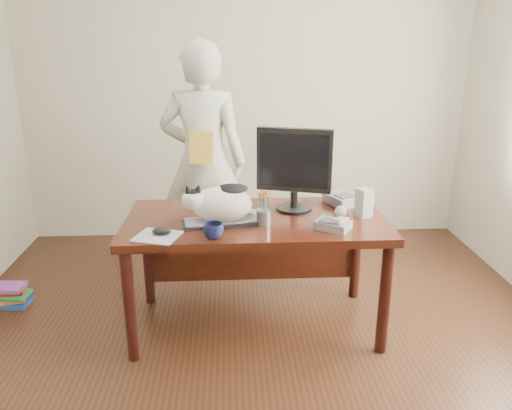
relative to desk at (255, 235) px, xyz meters
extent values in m
plane|color=black|center=(0.00, -0.68, -0.60)|extent=(4.50, 4.50, 0.00)
plane|color=beige|center=(0.00, 1.57, 0.75)|extent=(4.00, 0.00, 4.00)
cube|color=black|center=(0.00, -0.08, 0.12)|extent=(1.60, 0.80, 0.05)
cylinder|color=black|center=(-0.74, -0.42, -0.25)|extent=(0.07, 0.07, 0.70)
cylinder|color=black|center=(0.74, -0.42, -0.25)|extent=(0.07, 0.07, 0.70)
cylinder|color=black|center=(-0.74, 0.26, -0.25)|extent=(0.07, 0.07, 0.70)
cylinder|color=black|center=(0.74, 0.26, -0.25)|extent=(0.07, 0.07, 0.70)
cube|color=black|center=(0.00, 0.28, -0.20)|extent=(1.45, 0.03, 0.50)
cube|color=black|center=(-0.21, -0.17, 0.16)|extent=(0.50, 0.25, 0.02)
cube|color=#9E9FA3|center=(-0.21, -0.17, 0.17)|extent=(0.46, 0.22, 0.01)
ellipsoid|color=white|center=(-0.21, -0.17, 0.27)|extent=(0.39, 0.28, 0.22)
ellipsoid|color=white|center=(-0.37, -0.22, 0.32)|extent=(0.15, 0.14, 0.12)
ellipsoid|color=black|center=(-0.37, -0.22, 0.36)|extent=(0.10, 0.10, 0.05)
cone|color=black|center=(-0.39, -0.24, 0.39)|extent=(0.07, 0.07, 0.07)
cone|color=black|center=(-0.34, -0.23, 0.39)|extent=(0.07, 0.06, 0.07)
ellipsoid|color=black|center=(-0.14, -0.16, 0.36)|extent=(0.21, 0.18, 0.05)
cylinder|color=white|center=(-0.04, -0.09, 0.20)|extent=(0.12, 0.14, 0.05)
cylinder|color=black|center=(0.25, 0.06, 0.16)|extent=(0.29, 0.29, 0.02)
cylinder|color=black|center=(0.25, 0.06, 0.22)|extent=(0.06, 0.06, 0.10)
cube|color=black|center=(0.25, 0.04, 0.48)|extent=(0.47, 0.19, 0.40)
cube|color=black|center=(0.24, 0.02, 0.48)|extent=(0.41, 0.13, 0.34)
cylinder|color=gray|center=(0.04, -0.20, 0.19)|extent=(0.10, 0.10, 0.09)
cylinder|color=black|center=(0.03, -0.19, 0.28)|extent=(0.03, 0.03, 0.14)
cylinder|color=#0C5DB1|center=(0.05, -0.22, 0.28)|extent=(0.03, 0.03, 0.14)
cylinder|color=red|center=(0.04, -0.18, 0.28)|extent=(0.01, 0.04, 0.14)
cylinder|color=#187B29|center=(0.03, -0.21, 0.28)|extent=(0.02, 0.03, 0.14)
cylinder|color=#B4B4B9|center=(0.05, -0.21, 0.28)|extent=(0.01, 0.02, 0.10)
cylinder|color=#B4B4B9|center=(0.05, -0.21, 0.28)|extent=(0.02, 0.02, 0.10)
torus|color=#F35B0C|center=(0.04, -0.21, 0.34)|extent=(0.05, 0.03, 0.04)
torus|color=#F35B0C|center=(0.06, -0.21, 0.34)|extent=(0.05, 0.03, 0.04)
cube|color=#ABB0B7|center=(-0.56, -0.36, 0.15)|extent=(0.29, 0.28, 0.01)
ellipsoid|color=black|center=(-0.54, -0.34, 0.17)|extent=(0.12, 0.10, 0.04)
imported|color=#0D1337|center=(-0.25, -0.40, 0.19)|extent=(0.15, 0.15, 0.09)
cube|color=slate|center=(0.44, -0.29, 0.17)|extent=(0.24, 0.22, 0.05)
cube|color=#47474A|center=(0.41, -0.28, 0.20)|extent=(0.11, 0.12, 0.01)
cube|color=#B4B4B9|center=(0.48, -0.30, 0.21)|extent=(0.13, 0.16, 0.06)
cube|color=#97989A|center=(0.67, -0.09, 0.24)|extent=(0.11, 0.11, 0.18)
sphere|color=beige|center=(0.53, -0.10, 0.19)|extent=(0.08, 0.08, 0.08)
cube|color=#4F151A|center=(-0.21, 0.20, 0.17)|extent=(0.26, 0.20, 0.04)
cube|color=#55391D|center=(-0.20, 0.19, 0.20)|extent=(0.22, 0.17, 0.03)
cube|color=white|center=(-0.22, 0.20, 0.23)|extent=(0.17, 0.15, 0.02)
cube|color=slate|center=(0.59, 0.17, 0.18)|extent=(0.25, 0.27, 0.06)
cube|color=#47474A|center=(0.61, 0.14, 0.21)|extent=(0.15, 0.15, 0.01)
imported|color=silver|center=(-0.35, 0.77, 0.30)|extent=(0.72, 0.53, 1.81)
cube|color=gold|center=(-0.35, 0.60, 0.45)|extent=(0.18, 0.13, 0.24)
cube|color=navy|center=(-1.72, 0.27, -0.59)|extent=(0.25, 0.19, 0.03)
cube|color=orange|center=(-1.73, 0.28, -0.55)|extent=(0.22, 0.19, 0.03)
cube|color=#298940|center=(-1.71, 0.27, -0.52)|extent=(0.24, 0.19, 0.03)
cube|color=#A51B17|center=(-1.72, 0.28, -0.49)|extent=(0.21, 0.16, 0.03)
cube|color=#77388D|center=(-1.73, 0.27, -0.46)|extent=(0.22, 0.17, 0.03)
camera|label=1|loc=(-0.15, -2.97, 1.20)|focal=35.00mm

